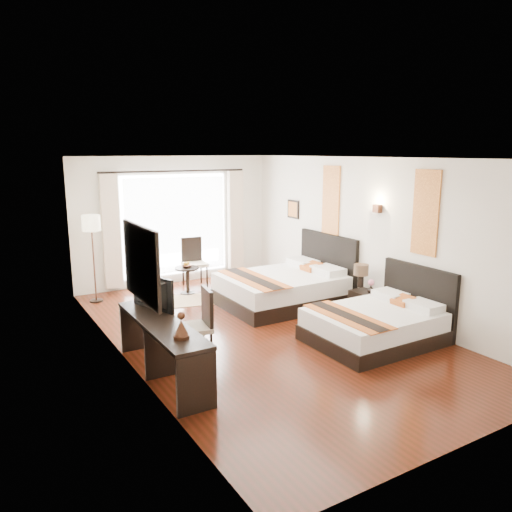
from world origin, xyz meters
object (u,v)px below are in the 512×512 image
bed_far (285,287)px  floor_lamp (92,229)px  table_lamp (361,272)px  console_desk (163,349)px  vase (371,287)px  side_table (187,281)px  television (148,293)px  fruit_bowl (187,266)px  nightstand (364,304)px  window_chair (195,272)px  desk_chair (195,339)px  bed_near (378,323)px

bed_far → floor_lamp: size_ratio=1.33×
table_lamp → console_desk: 4.07m
bed_far → vase: bed_far is taller
side_table → table_lamp: bearing=-51.9°
television → fruit_bowl: 3.42m
bed_far → side_table: bearing=129.9°
nightstand → window_chair: window_chair is taller
vase → fruit_bowl: vase is taller
bed_far → fruit_bowl: bed_far is taller
desk_chair → window_chair: size_ratio=0.98×
television → side_table: bearing=-51.6°
nightstand → side_table: side_table is taller
floor_lamp → window_chair: floor_lamp is taller
vase → console_desk: bearing=-174.6°
bed_near → window_chair: (-1.12, 4.43, 0.03)m
floor_lamp → window_chair: bearing=1.9°
bed_far → table_lamp: (0.83, -1.18, 0.45)m
fruit_bowl → window_chair: window_chair is taller
television → floor_lamp: floor_lamp is taller
nightstand → desk_chair: size_ratio=0.45×
television → nightstand: bearing=-110.4°
bed_near → window_chair: bed_near is taller
desk_chair → floor_lamp: 3.79m
floor_lamp → television: bearing=-90.5°
nightstand → console_desk: size_ratio=0.21×
vase → side_table: vase is taller
desk_chair → fruit_bowl: desk_chair is taller
table_lamp → floor_lamp: size_ratio=0.24×
vase → console_desk: console_desk is taller
console_desk → television: 0.83m
table_lamp → vase: (0.00, -0.26, -0.22)m
nightstand → console_desk: console_desk is taller
bed_far → nightstand: bed_far is taller
table_lamp → desk_chair: desk_chair is taller
bed_far → vase: bearing=-59.9°
vase → television: size_ratio=0.16×
nightstand → window_chair: bearing=117.7°
bed_near → nightstand: (0.67, 1.02, -0.06)m
bed_far → floor_lamp: (-3.11, 2.03, 1.12)m
console_desk → desk_chair: size_ratio=2.13×
bed_near → fruit_bowl: bearing=110.8°
bed_near → fruit_bowl: (-1.50, 3.95, 0.30)m
bed_far → console_desk: (-3.16, -1.82, 0.05)m
floor_lamp → side_table: floor_lamp is taller
vase → bed_far: bearing=120.1°
floor_lamp → side_table: size_ratio=3.05×
console_desk → side_table: console_desk is taller
television → floor_lamp: bearing=-20.3°
table_lamp → side_table: (-2.18, 2.79, -0.50)m
bed_near → vase: bed_near is taller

